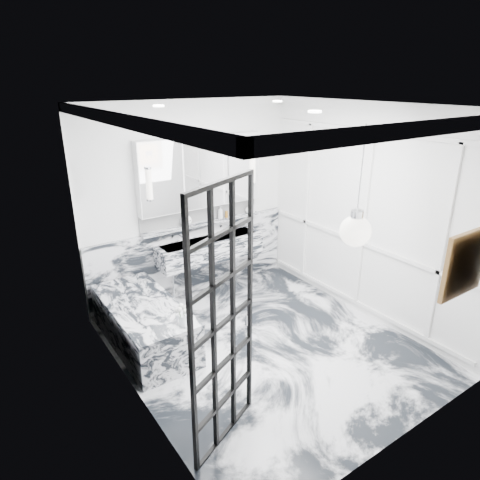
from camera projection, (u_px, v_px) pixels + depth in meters
floor at (266, 346)px, 5.19m from camera, size 3.60×3.60×0.00m
ceiling at (272, 106)px, 4.19m from camera, size 3.60×3.60×0.00m
wall_back at (191, 202)px, 6.08m from camera, size 3.60×0.00×3.60m
wall_front at (412, 307)px, 3.31m from camera, size 3.60×0.00×3.60m
wall_left at (129, 274)px, 3.85m from camera, size 0.00×3.60×3.60m
wall_right at (366, 214)px, 5.54m from camera, size 0.00×3.60×3.60m
marble_clad_back at (194, 259)px, 6.37m from camera, size 3.18×0.05×1.05m
marble_clad_left at (131, 280)px, 3.88m from camera, size 0.02×3.56×2.68m
panel_molding at (364, 222)px, 5.56m from camera, size 0.03×3.40×2.30m
soap_bottle_a at (220, 213)px, 6.32m from camera, size 0.10×0.10×0.19m
soap_bottle_b at (251, 207)px, 6.62m from camera, size 0.10×0.10×0.19m
soap_bottle_c at (249, 209)px, 6.60m from camera, size 0.13×0.13×0.14m
face_pot at (186, 221)px, 6.02m from camera, size 0.17×0.17×0.17m
amber_bottle at (227, 214)px, 6.39m from camera, size 0.04×0.04×0.10m
flower_vase at (182, 320)px, 4.61m from camera, size 0.08×0.08×0.12m
crittall_door at (224, 323)px, 3.51m from camera, size 0.82×0.41×2.35m
artwork at (465, 264)px, 3.69m from camera, size 0.50×0.05×0.50m
pendant_light at (355, 231)px, 3.37m from camera, size 0.25×0.25×0.25m
trough_sink at (210, 249)px, 6.21m from camera, size 1.60×0.45×0.30m
ledge at (203, 223)px, 6.22m from camera, size 1.90×0.14×0.04m
subway_tile at (201, 213)px, 6.22m from camera, size 1.90×0.03×0.23m
mirror_cabinet at (202, 172)px, 5.95m from camera, size 1.90×0.16×1.00m
sconce_left at (149, 184)px, 5.46m from camera, size 0.07×0.07×0.40m
sconce_right at (253, 170)px, 6.33m from camera, size 0.07×0.07×0.40m
bathtub at (144, 324)px, 5.16m from camera, size 0.75×1.65×0.55m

